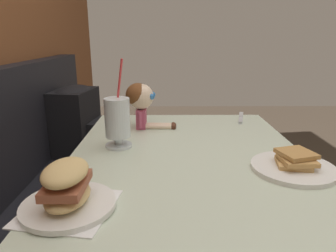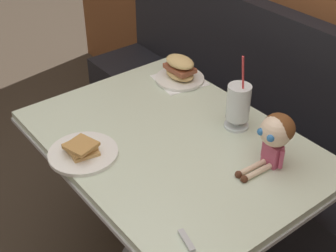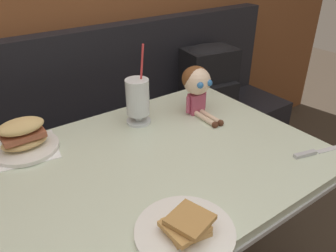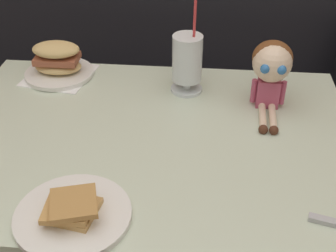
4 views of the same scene
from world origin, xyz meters
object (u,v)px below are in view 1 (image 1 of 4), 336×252
at_px(milkshake_glass, 118,120).
at_px(seated_doll, 141,99).
at_px(butter_knife, 241,119).
at_px(backpack, 77,118).
at_px(sandwich_plate, 67,191).
at_px(toast_plate, 294,165).

xyz_separation_m(milkshake_glass, seated_doll, (0.24, -0.07, 0.03)).
bearing_deg(butter_knife, milkshake_glass, 124.25).
height_order(milkshake_glass, backpack, milkshake_glass).
distance_m(sandwich_plate, butter_knife, 0.98).
bearing_deg(backpack, toast_plate, -134.81).
bearing_deg(backpack, seated_doll, -137.65).
distance_m(toast_plate, sandwich_plate, 0.65).
height_order(toast_plate, backpack, backpack).
distance_m(toast_plate, milkshake_glass, 0.60).
height_order(milkshake_glass, sandwich_plate, milkshake_glass).
bearing_deg(toast_plate, butter_knife, 2.49).
distance_m(sandwich_plate, backpack, 1.16).
height_order(toast_plate, sandwich_plate, sandwich_plate).
xyz_separation_m(toast_plate, milkshake_glass, (0.21, 0.56, 0.09)).
bearing_deg(milkshake_glass, butter_knife, -55.75).
bearing_deg(backpack, butter_knife, -110.75).
distance_m(toast_plate, butter_knife, 0.57).
bearing_deg(seated_doll, toast_plate, -132.14).
relative_size(sandwich_plate, seated_doll, 1.05).
height_order(toast_plate, butter_knife, toast_plate).
xyz_separation_m(sandwich_plate, backpack, (1.12, 0.30, -0.13)).
bearing_deg(seated_doll, sandwich_plate, 169.45).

